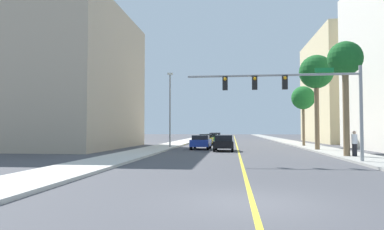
% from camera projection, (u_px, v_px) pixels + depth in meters
% --- Properties ---
extents(ground, '(192.00, 192.00, 0.00)m').
position_uv_depth(ground, '(236.00, 143.00, 50.99)').
color(ground, '#47474C').
extents(sidewalk_left, '(3.17, 168.00, 0.15)m').
position_uv_depth(sidewalk_left, '(181.00, 142.00, 51.95)').
color(sidewalk_left, beige).
rests_on(sidewalk_left, ground).
extents(sidewalk_right, '(3.17, 168.00, 0.15)m').
position_uv_depth(sidewalk_right, '(293.00, 143.00, 50.05)').
color(sidewalk_right, '#9E9B93').
rests_on(sidewalk_right, ground).
extents(lane_marking_center, '(0.16, 144.00, 0.01)m').
position_uv_depth(lane_marking_center, '(236.00, 143.00, 50.99)').
color(lane_marking_center, yellow).
rests_on(lane_marking_center, ground).
extents(building_left_near, '(15.60, 18.40, 14.86)m').
position_uv_depth(building_left_near, '(54.00, 80.00, 38.05)').
color(building_left_near, tan).
rests_on(building_left_near, ground).
extents(building_right_far, '(16.51, 19.52, 16.71)m').
position_uv_depth(building_right_far, '(367.00, 89.00, 54.24)').
color(building_right_far, beige).
rests_on(building_right_far, ground).
extents(traffic_signal_mast, '(10.36, 0.36, 5.62)m').
position_uv_depth(traffic_signal_mast, '(297.00, 90.00, 20.73)').
color(traffic_signal_mast, gray).
rests_on(traffic_signal_mast, sidewalk_right).
extents(street_lamp, '(0.56, 0.28, 7.87)m').
position_uv_depth(street_lamp, '(170.00, 106.00, 36.56)').
color(street_lamp, gray).
rests_on(street_lamp, sidewalk_left).
extents(palm_near, '(2.42, 2.42, 8.07)m').
position_uv_depth(palm_near, '(345.00, 62.00, 24.40)').
color(palm_near, brown).
rests_on(palm_near, sidewalk_right).
extents(palm_mid, '(3.12, 3.12, 8.80)m').
position_uv_depth(palm_mid, '(316.00, 73.00, 32.23)').
color(palm_mid, brown).
rests_on(palm_mid, sidewalk_right).
extents(palm_far, '(2.68, 2.68, 6.86)m').
position_uv_depth(palm_far, '(303.00, 98.00, 39.91)').
color(palm_far, brown).
rests_on(palm_far, sidewalk_right).
extents(car_red, '(2.05, 4.54, 1.44)m').
position_uv_depth(car_red, '(216.00, 136.00, 63.62)').
color(car_red, red).
rests_on(car_red, ground).
extents(car_yellow, '(1.79, 4.03, 1.41)m').
position_uv_depth(car_yellow, '(206.00, 139.00, 44.35)').
color(car_yellow, gold).
rests_on(car_yellow, ground).
extents(car_black, '(1.82, 3.98, 1.47)m').
position_uv_depth(car_black, '(224.00, 143.00, 32.12)').
color(car_black, black).
rests_on(car_black, ground).
extents(car_white, '(2.05, 4.53, 1.45)m').
position_uv_depth(car_white, '(215.00, 137.00, 56.39)').
color(car_white, white).
rests_on(car_white, ground).
extents(car_blue, '(1.92, 3.99, 1.42)m').
position_uv_depth(car_blue, '(201.00, 142.00, 34.90)').
color(car_blue, '#1E389E').
rests_on(car_blue, ground).
extents(car_green, '(2.04, 3.99, 1.36)m').
position_uv_depth(car_green, '(212.00, 138.00, 50.24)').
color(car_green, '#196638').
rests_on(car_green, ground).
extents(pedestrian, '(0.38, 0.38, 1.75)m').
position_uv_depth(pedestrian, '(354.00, 143.00, 23.95)').
color(pedestrian, black).
rests_on(pedestrian, sidewalk_right).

